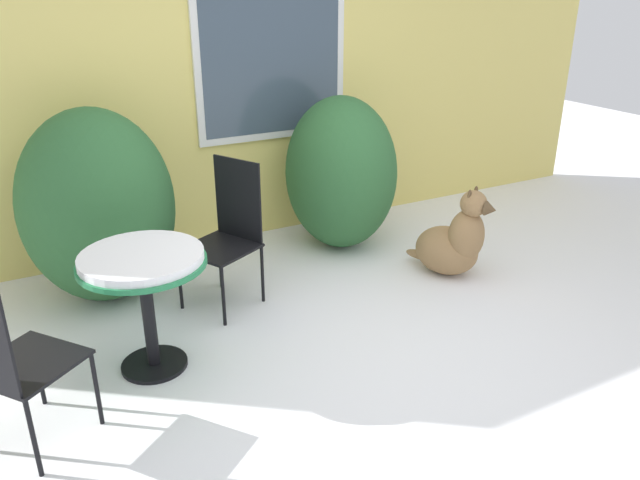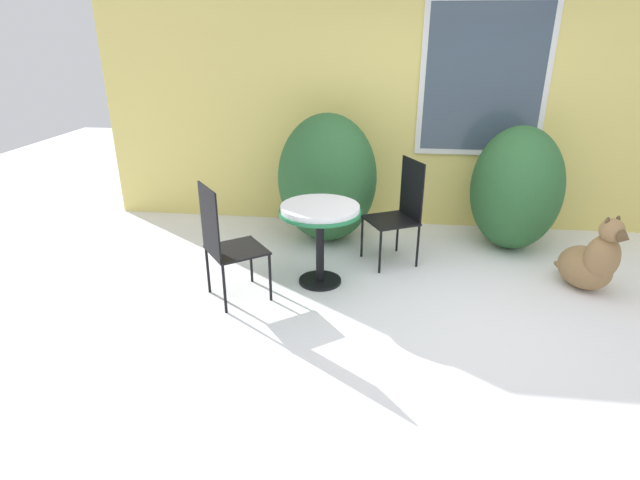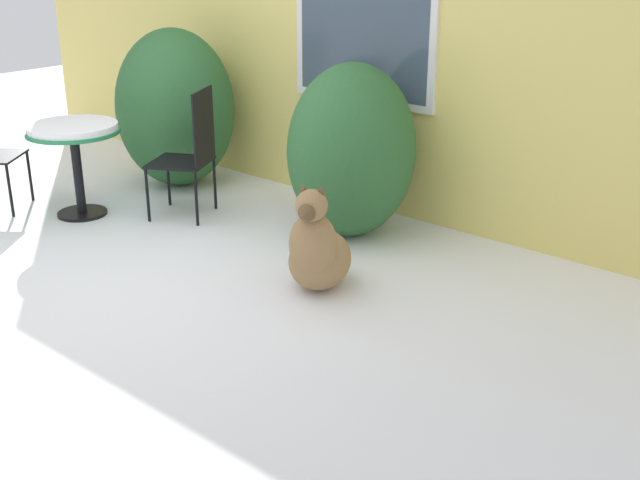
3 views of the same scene
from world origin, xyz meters
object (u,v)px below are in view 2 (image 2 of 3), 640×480
object	(u,v)px
patio_chair_near_table	(400,209)
patio_chair_far_side	(225,241)
patio_table	(320,219)
dog	(591,262)

from	to	relation	value
patio_chair_near_table	patio_chair_far_side	bearing A→B (deg)	-83.24
patio_table	patio_chair_near_table	size ratio (longest dim) A/B	0.73
patio_chair_near_table	dog	world-z (taller)	patio_chair_near_table
patio_chair_near_table	patio_chair_far_side	size ratio (longest dim) A/B	1.00
dog	patio_chair_far_side	bearing A→B (deg)	165.76
patio_chair_near_table	dog	bearing A→B (deg)	48.68
patio_table	patio_chair_far_side	world-z (taller)	patio_chair_far_side
patio_chair_near_table	patio_chair_far_side	world-z (taller)	same
dog	patio_chair_near_table	bearing A→B (deg)	141.55
patio_table	dog	xyz separation A→B (m)	(2.42, 0.16, -0.36)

